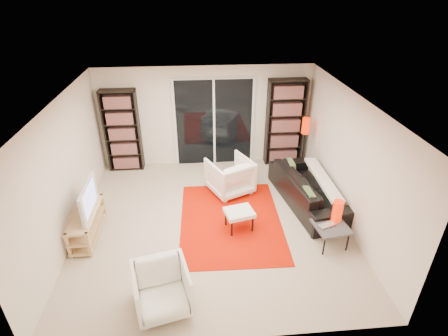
{
  "coord_description": "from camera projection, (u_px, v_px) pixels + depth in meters",
  "views": [
    {
      "loc": [
        -0.25,
        -5.38,
        4.14
      ],
      "look_at": [
        0.25,
        0.3,
        1.0
      ],
      "focal_mm": 28.0,
      "sensor_mm": 36.0,
      "label": 1
    }
  ],
  "objects": [
    {
      "name": "laptop",
      "position": [
        329.0,
        227.0,
        5.92
      ],
      "size": [
        0.36,
        0.29,
        0.02
      ],
      "primitive_type": "imported",
      "rotation": [
        0.0,
        0.0,
        0.34
      ],
      "color": "silver",
      "rests_on": "side_table"
    },
    {
      "name": "table_lamp",
      "position": [
        337.0,
        211.0,
        6.0
      ],
      "size": [
        0.18,
        0.18,
        0.39
      ],
      "primitive_type": "cylinder",
      "color": "red",
      "rests_on": "side_table"
    },
    {
      "name": "ceiling",
      "position": [
        210.0,
        101.0,
        5.55
      ],
      "size": [
        5.0,
        5.0,
        0.02
      ],
      "primitive_type": "cube",
      "color": "white",
      "rests_on": "wall_back"
    },
    {
      "name": "sofa",
      "position": [
        308.0,
        189.0,
        7.12
      ],
      "size": [
        1.24,
        2.36,
        0.65
      ],
      "primitive_type": "imported",
      "rotation": [
        0.0,
        0.0,
        1.74
      ],
      "color": "black",
      "rests_on": "floor"
    },
    {
      "name": "wall_left",
      "position": [
        65.0,
        173.0,
        5.94
      ],
      "size": [
        0.02,
        5.0,
        2.4
      ],
      "primitive_type": "cube",
      "color": "silver",
      "rests_on": "ground"
    },
    {
      "name": "bookshelf_right",
      "position": [
        285.0,
        123.0,
        8.38
      ],
      "size": [
        0.9,
        0.3,
        2.1
      ],
      "color": "black",
      "rests_on": "ground"
    },
    {
      "name": "sliding_door",
      "position": [
        214.0,
        123.0,
        8.37
      ],
      "size": [
        1.92,
        0.08,
        2.16
      ],
      "color": "white",
      "rests_on": "ground"
    },
    {
      "name": "bookshelf_left",
      "position": [
        122.0,
        131.0,
        8.12
      ],
      "size": [
        0.8,
        0.3,
        1.95
      ],
      "color": "black",
      "rests_on": "ground"
    },
    {
      "name": "wall_front",
      "position": [
        224.0,
        272.0,
        3.95
      ],
      "size": [
        5.0,
        0.02,
        2.4
      ],
      "primitive_type": "cube",
      "color": "silver",
      "rests_on": "ground"
    },
    {
      "name": "wall_back",
      "position": [
        206.0,
        117.0,
        8.31
      ],
      "size": [
        5.0,
        0.02,
        2.4
      ],
      "primitive_type": "cube",
      "color": "silver",
      "rests_on": "ground"
    },
    {
      "name": "armchair_back",
      "position": [
        230.0,
        176.0,
        7.47
      ],
      "size": [
        1.11,
        1.12,
        0.77
      ],
      "primitive_type": "imported",
      "rotation": [
        0.0,
        0.0,
        3.58
      ],
      "color": "white",
      "rests_on": "floor"
    },
    {
      "name": "floor_lamp",
      "position": [
        305.0,
        132.0,
        7.96
      ],
      "size": [
        0.2,
        0.2,
        1.35
      ],
      "color": "black",
      "rests_on": "floor"
    },
    {
      "name": "wall_right",
      "position": [
        349.0,
        161.0,
        6.32
      ],
      "size": [
        0.02,
        5.0,
        2.4
      ],
      "primitive_type": "cube",
      "color": "silver",
      "rests_on": "ground"
    },
    {
      "name": "floor",
      "position": [
        212.0,
        222.0,
        6.71
      ],
      "size": [
        5.0,
        5.0,
        0.0
      ],
      "primitive_type": "plane",
      "color": "#C4B297",
      "rests_on": "ground"
    },
    {
      "name": "rug",
      "position": [
        231.0,
        221.0,
        6.73
      ],
      "size": [
        1.96,
        2.62,
        0.01
      ],
      "primitive_type": "cube",
      "rotation": [
        0.0,
        0.0,
        -0.02
      ],
      "color": "red",
      "rests_on": "floor"
    },
    {
      "name": "tv",
      "position": [
        83.0,
        199.0,
        5.99
      ],
      "size": [
        0.14,
        0.97,
        0.56
      ],
      "primitive_type": "imported",
      "rotation": [
        0.0,
        0.0,
        1.59
      ],
      "color": "black",
      "rests_on": "tv_stand"
    },
    {
      "name": "tv_stand",
      "position": [
        87.0,
        223.0,
        6.24
      ],
      "size": [
        0.39,
        1.22,
        0.5
      ],
      "color": "tan",
      "rests_on": "floor"
    },
    {
      "name": "side_table",
      "position": [
        331.0,
        228.0,
        5.98
      ],
      "size": [
        0.62,
        0.62,
        0.4
      ],
      "color": "#454449",
      "rests_on": "floor"
    },
    {
      "name": "ottoman",
      "position": [
        239.0,
        213.0,
        6.37
      ],
      "size": [
        0.59,
        0.52,
        0.4
      ],
      "color": "white",
      "rests_on": "floor"
    },
    {
      "name": "armchair_front",
      "position": [
        162.0,
        289.0,
        4.82
      ],
      "size": [
        0.9,
        0.92,
        0.7
      ],
      "primitive_type": "imported",
      "rotation": [
        0.0,
        0.0,
        0.24
      ],
      "color": "white",
      "rests_on": "floor"
    }
  ]
}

